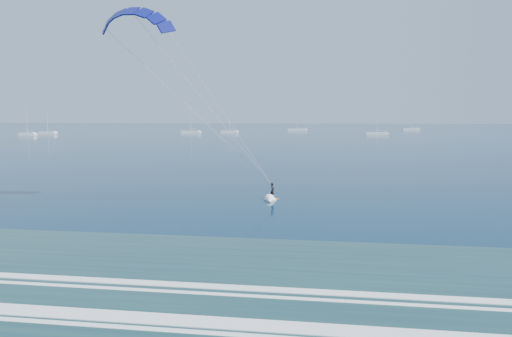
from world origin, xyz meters
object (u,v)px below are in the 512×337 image
object	(u,v)px
kitesurfer_rig	(207,104)
sailboat_1	(191,132)
sailboat_0	(48,133)
sailboat_2	(297,130)
sailboat_4	(411,129)
sailboat_7	(229,132)
sailboat_8	(28,134)
sailboat_3	(377,134)

from	to	relation	value
kitesurfer_rig	sailboat_1	size ratio (longest dim) A/B	1.58
sailboat_0	sailboat_2	xyz separation A→B (m)	(109.04, 60.37, 0.02)
sailboat_2	sailboat_4	bearing A→B (deg)	15.10
kitesurfer_rig	sailboat_7	bearing A→B (deg)	100.62
sailboat_4	sailboat_2	bearing A→B (deg)	-164.90
sailboat_0	sailboat_4	bearing A→B (deg)	24.19
sailboat_4	sailboat_7	xyz separation A→B (m)	(-93.99, -52.87, -0.01)
sailboat_0	sailboat_8	distance (m)	13.39
sailboat_1	sailboat_8	xyz separation A→B (m)	(-61.89, -31.65, 0.01)
kitesurfer_rig	sailboat_2	bearing A→B (deg)	90.45
sailboat_3	sailboat_8	xyz separation A→B (m)	(-146.68, -26.29, 0.00)
sailboat_1	sailboat_3	xyz separation A→B (m)	(84.78, -5.37, 0.00)
sailboat_0	sailboat_7	distance (m)	82.21
sailboat_0	sailboat_7	bearing A→B (deg)	17.41
kitesurfer_rig	sailboat_2	size ratio (longest dim) A/B	1.44
sailboat_1	sailboat_2	bearing A→B (deg)	41.32
sailboat_2	sailboat_3	bearing A→B (deg)	-52.12
sailboat_0	sailboat_8	bearing A→B (deg)	-93.06
sailboat_0	sailboat_3	size ratio (longest dim) A/B	0.87
kitesurfer_rig	sailboat_8	size ratio (longest dim) A/B	1.70
sailboat_2	sailboat_8	distance (m)	132.23
sailboat_0	sailboat_3	xyz separation A→B (m)	(145.96, 12.91, 0.01)
sailboat_0	sailboat_2	distance (m)	124.64
sailboat_1	sailboat_8	world-z (taller)	sailboat_1
sailboat_8	sailboat_3	bearing A→B (deg)	10.16
sailboat_2	sailboat_3	xyz separation A→B (m)	(36.92, -47.45, -0.00)
sailboat_3	sailboat_7	world-z (taller)	sailboat_3
kitesurfer_rig	sailboat_7	xyz separation A→B (m)	(-32.23, 171.92, -9.16)
kitesurfer_rig	sailboat_3	size ratio (longest dim) A/B	1.55
sailboat_8	sailboat_2	bearing A→B (deg)	33.89
sailboat_4	sailboat_7	size ratio (longest dim) A/B	1.09
kitesurfer_rig	sailboat_4	world-z (taller)	kitesurfer_rig
sailboat_4	sailboat_1	bearing A→B (deg)	-151.99
sailboat_2	sailboat_4	world-z (taller)	sailboat_2
sailboat_3	kitesurfer_rig	bearing A→B (deg)	-102.42
sailboat_1	sailboat_2	world-z (taller)	sailboat_2
sailboat_3	sailboat_1	bearing A→B (deg)	176.38
sailboat_4	sailboat_8	bearing A→B (deg)	-152.32
kitesurfer_rig	sailboat_8	world-z (taller)	kitesurfer_rig
sailboat_1	sailboat_4	bearing A→B (deg)	28.01
sailboat_4	kitesurfer_rig	bearing A→B (deg)	-105.36
kitesurfer_rig	sailboat_2	world-z (taller)	kitesurfer_rig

